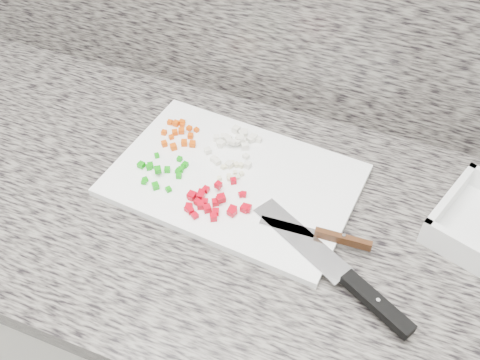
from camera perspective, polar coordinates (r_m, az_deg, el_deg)
The scene contains 10 objects.
cabinet at distance 1.33m, azimuth -2.39°, elevation -15.57°, with size 3.92×0.62×0.86m, color silver.
countertop at distance 0.96m, azimuth -3.21°, elevation -2.91°, with size 3.96×0.64×0.04m, color slate.
cutting_board at distance 0.97m, azimuth -0.66°, elevation 0.01°, with size 0.43×0.29×0.01m, color white.
carrot_pile at distance 1.04m, azimuth -6.49°, elevation 4.91°, with size 0.08×0.08×0.02m.
onion_pile at distance 1.01m, azimuth -0.57°, elevation 3.98°, with size 0.10×0.11×0.02m.
green_pepper_pile at distance 0.97m, azimuth -8.28°, elevation 0.96°, with size 0.09×0.09×0.02m.
red_pepper_pile at distance 0.91m, azimuth -2.77°, elevation -2.42°, with size 0.11×0.11×0.02m.
garlic_pile at distance 0.97m, azimuth -0.82°, elevation 1.09°, with size 0.05×0.05×0.01m.
chef_knife at distance 0.84m, azimuth 11.55°, elevation -10.38°, with size 0.29×0.18×0.02m.
paring_knife at distance 0.88m, azimuth 9.43°, elevation -5.91°, with size 0.19×0.02×0.02m.
Camera 1 is at (0.28, 0.88, 1.61)m, focal length 40.00 mm.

